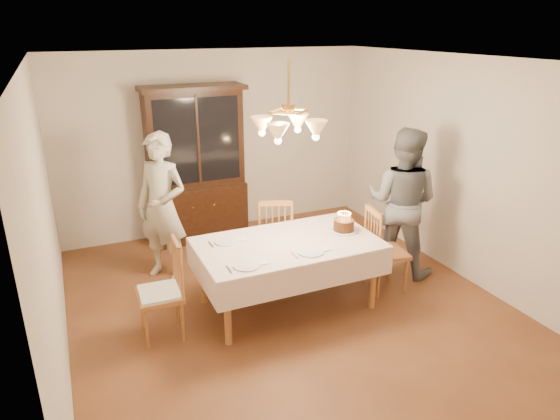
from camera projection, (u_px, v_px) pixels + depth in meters
name	position (u px, v px, depth m)	size (l,w,h in m)	color
ground	(287.00, 305.00, 5.51)	(5.00, 5.00, 0.00)	brown
room_shell	(288.00, 166.00, 4.96)	(5.00, 5.00, 5.00)	white
dining_table	(288.00, 248.00, 5.28)	(1.90, 1.10, 0.76)	#97582C
china_hutch	(196.00, 167.00, 6.94)	(1.38, 0.54, 2.16)	black
chair_far_side	(275.00, 239.00, 6.10)	(0.56, 0.55, 1.00)	#97582C
chair_left_end	(161.00, 295.00, 4.82)	(0.44, 0.46, 1.00)	#97582C
chair_right_end	(385.00, 253.00, 5.72)	(0.48, 0.50, 1.00)	#97582C
elderly_woman	(162.00, 207.00, 5.86)	(0.65, 0.43, 1.78)	beige
adult_in_grey	(402.00, 202.00, 6.00)	(0.88, 0.68, 1.81)	slate
birthday_cake	(344.00, 226.00, 5.50)	(0.30, 0.30, 0.22)	white
place_setting_near_left	(248.00, 265.00, 4.73)	(0.41, 0.26, 0.02)	white
place_setting_near_right	(311.00, 252.00, 5.01)	(0.42, 0.27, 0.02)	white
place_setting_far_left	(227.00, 241.00, 5.25)	(0.39, 0.24, 0.02)	white
chandelier	(288.00, 127.00, 4.82)	(0.62, 0.62, 0.73)	#BF8C3F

